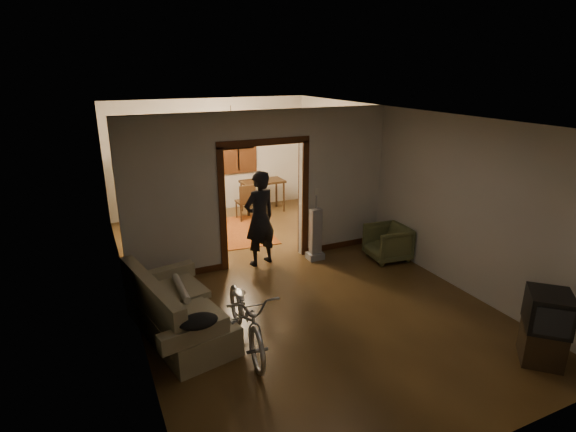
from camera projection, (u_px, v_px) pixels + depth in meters
floor at (281, 276)px, 7.92m from camera, size 5.00×8.50×0.01m
ceiling at (280, 114)px, 7.04m from camera, size 5.00×8.50×0.01m
wall_back at (211, 156)px, 11.13m from camera, size 5.00×0.02×2.80m
wall_left at (122, 220)px, 6.48m from camera, size 0.02×8.50×2.80m
wall_right at (401, 184)px, 8.48m from camera, size 0.02×8.50×2.80m
partition_wall at (264, 189)px, 8.12m from camera, size 5.00×0.14×2.80m
door_casing at (264, 205)px, 8.22m from camera, size 1.74×0.20×2.32m
far_window at (238, 148)px, 11.33m from camera, size 0.98×0.06×1.28m
chandelier at (231, 125)px, 9.33m from camera, size 0.24×0.24×0.24m
light_switch at (316, 192)px, 8.53m from camera, size 0.08×0.01×0.12m
sofa at (179, 305)px, 6.07m from camera, size 1.24×2.06×0.88m
rolled_paper at (181, 288)px, 6.34m from camera, size 0.10×0.81×0.10m
jacket at (198, 321)px, 5.23m from camera, size 0.46×0.35×0.14m
bicycle at (246, 315)px, 5.80m from camera, size 0.77×1.77×0.90m
armchair at (387, 243)px, 8.51m from camera, size 0.80×0.78×0.66m
tv_stand at (542, 344)px, 5.57m from camera, size 0.68×0.69×0.46m
crt_tv at (549, 311)px, 5.42m from camera, size 0.72×0.72×0.46m
vacuum at (315, 234)px, 8.46m from camera, size 0.33×0.27×1.00m
person at (260, 219)px, 8.14m from camera, size 0.74×0.58×1.77m
oriental_rug at (233, 232)px, 10.00m from camera, size 1.75×2.20×0.02m
locker at (165, 187)px, 10.38m from camera, size 0.96×0.73×1.71m
globe at (161, 140)px, 10.04m from camera, size 0.27×0.27×0.27m
desk at (263, 196)px, 11.34m from camera, size 1.14×0.73×0.79m
desk_chair at (245, 202)px, 10.72m from camera, size 0.50×0.50×0.88m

